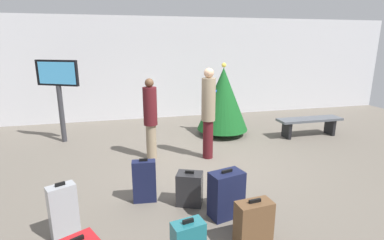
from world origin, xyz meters
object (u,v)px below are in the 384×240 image
flight_info_kiosk (58,84)px  suitcase_5 (144,181)px  suitcase_6 (226,194)px  holiday_tree (223,99)px  traveller_1 (208,111)px  waiting_bench (309,122)px  suitcase_3 (254,223)px  suitcase_2 (190,189)px  traveller_0 (150,117)px  suitcase_4 (63,212)px

flight_info_kiosk → suitcase_5: 3.92m
flight_info_kiosk → suitcase_6: bearing=-55.7°
holiday_tree → traveller_1: traveller_1 is taller
flight_info_kiosk → waiting_bench: bearing=-9.8°
flight_info_kiosk → suitcase_5: size_ratio=2.84×
suitcase_3 → suitcase_6: bearing=99.3°
flight_info_kiosk → suitcase_2: 4.46m
suitcase_5 → suitcase_2: bearing=-21.1°
holiday_tree → flight_info_kiosk: bearing=174.4°
waiting_bench → traveller_1: 3.18m
flight_info_kiosk → traveller_0: size_ratio=1.18×
suitcase_3 → suitcase_4: 2.34m
traveller_1 → suitcase_5: bearing=-134.6°
traveller_0 → suitcase_2: 2.14m
waiting_bench → traveller_1: traveller_1 is taller
flight_info_kiosk → suitcase_4: (0.63, -4.01, -1.08)m
suitcase_6 → holiday_tree: bearing=71.3°
holiday_tree → suitcase_6: holiday_tree is taller
traveller_0 → suitcase_3: size_ratio=2.81×
traveller_0 → suitcase_2: traveller_0 is taller
traveller_0 → suitcase_4: traveller_0 is taller
suitcase_3 → suitcase_5: (-1.18, 1.34, 0.05)m
traveller_0 → suitcase_5: 1.87m
suitcase_2 → suitcase_4: suitcase_4 is taller
suitcase_5 → suitcase_6: 1.27m
holiday_tree → flight_info_kiosk: flight_info_kiosk is taller
traveller_0 → suitcase_6: bearing=-72.4°
holiday_tree → suitcase_2: (-1.66, -3.22, -0.71)m
suitcase_5 → suitcase_6: same height
flight_info_kiosk → waiting_bench: size_ratio=1.16×
suitcase_3 → suitcase_5: 1.78m
suitcase_2 → suitcase_6: 0.61m
waiting_bench → suitcase_2: suitcase_2 is taller
traveller_0 → suitcase_6: size_ratio=2.41×
suitcase_4 → suitcase_6: bearing=-0.9°
flight_info_kiosk → suitcase_3: size_ratio=3.31×
suitcase_4 → suitcase_5: bearing=31.7°
suitcase_3 → suitcase_5: size_ratio=0.86×
waiting_bench → suitcase_2: size_ratio=3.16×
traveller_1 → suitcase_3: bearing=-95.7°
suitcase_3 → suitcase_4: bearing=162.9°
waiting_bench → flight_info_kiosk: bearing=170.2°
traveller_1 → traveller_0: bearing=166.7°
suitcase_4 → suitcase_6: (2.12, -0.03, -0.02)m
waiting_bench → traveller_0: 4.23m
flight_info_kiosk → holiday_tree: bearing=-5.6°
traveller_1 → suitcase_6: size_ratio=2.70×
waiting_bench → suitcase_3: (-3.28, -3.63, -0.09)m
suitcase_3 → suitcase_6: (-0.11, 0.66, 0.05)m
traveller_1 → suitcase_3: traveller_1 is taller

